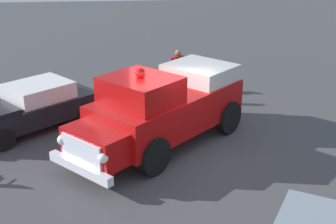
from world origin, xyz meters
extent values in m
plane|color=#424244|center=(0.00, 0.00, 0.00)|extent=(60.00, 60.00, 0.00)
cylinder|color=black|center=(0.71, 1.40, 0.52)|extent=(0.97, 0.95, 1.04)
cylinder|color=black|center=(2.10, -0.04, 0.52)|extent=(0.97, 0.95, 1.04)
cylinder|color=black|center=(-1.81, -1.04, 0.52)|extent=(0.97, 0.95, 1.04)
cylinder|color=black|center=(-0.42, -2.48, 0.52)|extent=(0.97, 0.95, 1.04)
cube|color=#B70C0C|center=(0.15, -0.54, 1.05)|extent=(4.98, 4.92, 1.10)
cube|color=#B70C0C|center=(2.19, 1.44, 0.92)|extent=(1.87, 1.89, 0.84)
cube|color=#B70C0C|center=(0.97, 0.26, 1.95)|extent=(2.54, 2.55, 0.76)
cube|color=silver|center=(-0.97, -1.62, 1.80)|extent=(2.58, 2.59, 0.60)
cube|color=silver|center=(2.52, 1.76, 0.92)|extent=(1.09, 1.12, 0.64)
cube|color=silver|center=(2.59, 1.83, 0.50)|extent=(1.70, 1.75, 0.24)
sphere|color=white|center=(1.97, 2.32, 1.00)|extent=(0.37, 0.37, 0.26)
sphere|color=white|center=(3.06, 1.20, 1.00)|extent=(0.37, 0.37, 0.26)
sphere|color=red|center=(0.97, 0.26, 2.45)|extent=(0.40, 0.40, 0.28)
cylinder|color=black|center=(4.99, -0.45, 0.34)|extent=(0.69, 0.64, 0.68)
cylinder|color=black|center=(2.77, -2.32, 0.34)|extent=(0.69, 0.64, 0.68)
cylinder|color=black|center=(3.82, -3.57, 0.34)|extent=(0.69, 0.64, 0.68)
cube|color=black|center=(4.40, -2.01, 0.62)|extent=(4.37, 4.08, 0.64)
cube|color=white|center=(4.17, -2.20, 1.18)|extent=(2.46, 2.42, 0.56)
cylinder|color=#B7BABF|center=(0.50, -2.16, 0.22)|extent=(0.04, 0.04, 0.44)
cylinder|color=#B7BABF|center=(0.66, -2.57, 0.22)|extent=(0.04, 0.04, 0.44)
cylinder|color=#B7BABF|center=(0.09, -2.32, 0.22)|extent=(0.04, 0.04, 0.44)
cylinder|color=#B7BABF|center=(0.25, -2.73, 0.22)|extent=(0.04, 0.04, 0.44)
cube|color=#1959A5|center=(0.38, -2.45, 0.46)|extent=(0.62, 0.62, 0.04)
cube|color=#1959A5|center=(0.15, -2.54, 0.74)|extent=(0.22, 0.46, 0.56)
cube|color=#B7BABF|center=(0.29, -2.22, 0.62)|extent=(0.42, 0.20, 0.03)
cube|color=#B7BABF|center=(0.47, -2.67, 0.62)|extent=(0.42, 0.20, 0.03)
cylinder|color=#B7BABF|center=(-0.55, -4.06, 0.22)|extent=(0.03, 0.03, 0.44)
cylinder|color=#B7BABF|center=(-0.12, -4.14, 0.22)|extent=(0.03, 0.03, 0.44)
cylinder|color=#B7BABF|center=(-0.64, -4.49, 0.22)|extent=(0.03, 0.03, 0.44)
cylinder|color=#B7BABF|center=(-0.20, -4.57, 0.22)|extent=(0.03, 0.03, 0.44)
cube|color=orange|center=(-0.38, -4.32, 0.46)|extent=(0.57, 0.57, 0.04)
cube|color=orange|center=(-0.42, -4.55, 0.74)|extent=(0.48, 0.13, 0.56)
cube|color=#B7BABF|center=(-0.61, -4.27, 0.62)|extent=(0.12, 0.44, 0.03)
cube|color=#B7BABF|center=(-0.14, -4.36, 0.62)|extent=(0.12, 0.44, 0.03)
cylinder|color=#383842|center=(0.59, -2.25, 0.23)|extent=(0.17, 0.17, 0.45)
cylinder|color=#383842|center=(0.66, -2.43, 0.23)|extent=(0.17, 0.17, 0.45)
cube|color=#383842|center=(0.44, -2.31, 0.51)|extent=(0.46, 0.30, 0.13)
cube|color=#383842|center=(0.52, -2.49, 0.51)|extent=(0.46, 0.30, 0.13)
cube|color=#1E478C|center=(0.29, -2.48, 0.81)|extent=(0.35, 0.45, 0.54)
sphere|color=brown|center=(0.31, -2.47, 1.18)|extent=(0.29, 0.29, 0.22)
cylinder|color=#2D334C|center=(-0.59, -5.17, 0.44)|extent=(0.20, 0.20, 0.88)
cylinder|color=#2D334C|center=(-0.80, -5.25, 0.44)|extent=(0.20, 0.20, 0.88)
cube|color=maroon|center=(-0.70, -5.21, 1.16)|extent=(0.49, 0.40, 0.56)
cylinder|color=maroon|center=(-0.45, -5.11, 1.10)|extent=(0.13, 0.13, 0.60)
cylinder|color=maroon|center=(-0.95, -5.31, 1.10)|extent=(0.13, 0.13, 0.60)
sphere|color=#9E704C|center=(-0.70, -5.21, 1.56)|extent=(0.30, 0.30, 0.23)
cube|color=orange|center=(0.14, -3.38, 0.02)|extent=(0.40, 0.40, 0.04)
cone|color=orange|center=(0.14, -3.38, 0.33)|extent=(0.32, 0.32, 0.60)
camera|label=1|loc=(1.37, 12.25, 6.10)|focal=49.68mm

